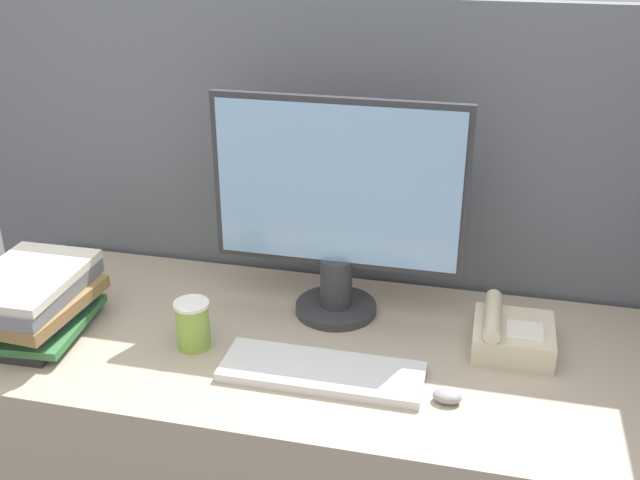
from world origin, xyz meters
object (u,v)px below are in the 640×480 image
object	(u,v)px
mouse	(447,396)
keyboard	(322,372)
book_stack	(33,301)
desk_telephone	(511,335)
monitor	(337,210)
coffee_cup	(193,324)

from	to	relation	value
mouse	keyboard	bearing A→B (deg)	173.76
keyboard	mouse	world-z (taller)	mouse
book_stack	desk_telephone	world-z (taller)	book_stack
mouse	book_stack	distance (m)	0.94
monitor	coffee_cup	bearing A→B (deg)	-140.75
monitor	desk_telephone	size ratio (longest dim) A/B	3.22
monitor	mouse	bearing A→B (deg)	-45.96
book_stack	desk_telephone	distance (m)	1.07
monitor	desk_telephone	bearing A→B (deg)	-10.32
monitor	keyboard	distance (m)	0.37
book_stack	coffee_cup	bearing A→B (deg)	3.77
keyboard	book_stack	distance (m)	0.68
book_stack	monitor	bearing A→B (deg)	21.02
book_stack	keyboard	bearing A→B (deg)	-1.80
mouse	coffee_cup	size ratio (longest dim) A/B	0.52
keyboard	desk_telephone	bearing A→B (deg)	27.23
monitor	book_stack	bearing A→B (deg)	-158.98
coffee_cup	desk_telephone	xyz separation A→B (m)	(0.68, 0.15, -0.02)
book_stack	desk_telephone	bearing A→B (deg)	9.38
keyboard	coffee_cup	bearing A→B (deg)	171.37
monitor	coffee_cup	size ratio (longest dim) A/B	5.24
coffee_cup	book_stack	size ratio (longest dim) A/B	0.35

